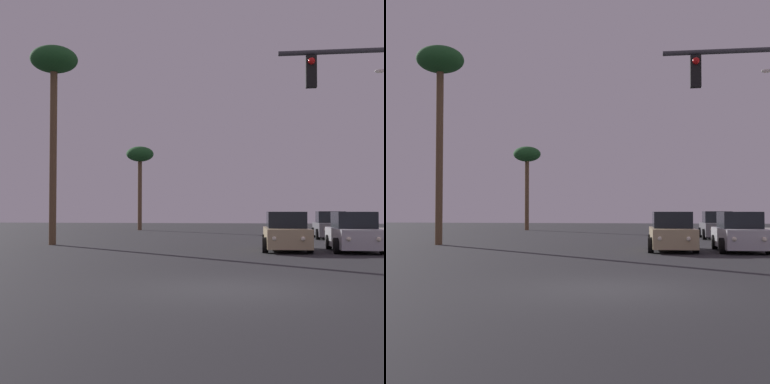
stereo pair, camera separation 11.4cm
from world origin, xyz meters
The scene contains 6 objects.
ground_plane centered at (0.00, 0.00, 0.00)m, with size 120.00×120.00×0.00m, color #28282B.
car_grey centered at (4.87, 21.96, 0.76)m, with size 2.04×4.31×1.68m.
car_silver centered at (4.57, 11.55, 0.76)m, with size 2.04×4.34×1.68m.
car_tan centered at (1.73, 11.59, 0.76)m, with size 2.04×4.34×1.68m.
palm_tree_near centered at (-9.80, 14.00, 8.78)m, with size 2.40×2.40×10.10m.
palm_tree_far centered at (-9.96, 34.00, 6.35)m, with size 2.40×2.40×7.35m.
Camera 2 is at (0.84, -11.81, 1.74)m, focal length 50.00 mm.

